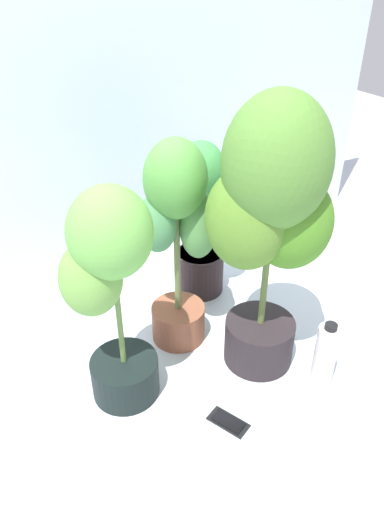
% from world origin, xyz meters
% --- Properties ---
extents(ground_plane, '(8.00, 8.00, 0.00)m').
position_xyz_m(ground_plane, '(0.00, 0.00, 0.00)').
color(ground_plane, silver).
rests_on(ground_plane, ground).
extents(mylar_back_wall, '(3.20, 0.01, 2.00)m').
position_xyz_m(mylar_back_wall, '(0.00, 0.86, 1.00)').
color(mylar_back_wall, silver).
rests_on(mylar_back_wall, ground).
extents(potted_plant_back_right, '(0.41, 0.32, 0.74)m').
position_xyz_m(potted_plant_back_right, '(0.27, 0.38, 0.41)').
color(potted_plant_back_right, '#2E2124').
rests_on(potted_plant_back_right, ground).
extents(potted_plant_center, '(0.33, 0.29, 0.87)m').
position_xyz_m(potted_plant_center, '(0.04, 0.12, 0.51)').
color(potted_plant_center, brown).
rests_on(potted_plant_center, ground).
extents(potted_plant_front_left, '(0.36, 0.31, 0.83)m').
position_xyz_m(potted_plant_front_left, '(-0.29, -0.05, 0.50)').
color(potted_plant_front_left, black).
rests_on(potted_plant_front_left, ground).
extents(potted_plant_front_right, '(0.52, 0.51, 1.06)m').
position_xyz_m(potted_plant_front_right, '(0.26, -0.14, 0.66)').
color(potted_plant_front_right, '#282024').
rests_on(potted_plant_front_right, ground).
extents(cell_phone, '(0.13, 0.16, 0.01)m').
position_xyz_m(cell_phone, '(-0.01, -0.36, 0.00)').
color(cell_phone, black).
rests_on(cell_phone, ground).
extents(nutrient_bottle, '(0.08, 0.08, 0.28)m').
position_xyz_m(nutrient_bottle, '(0.40, -0.36, 0.13)').
color(nutrient_bottle, white).
rests_on(nutrient_bottle, ground).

